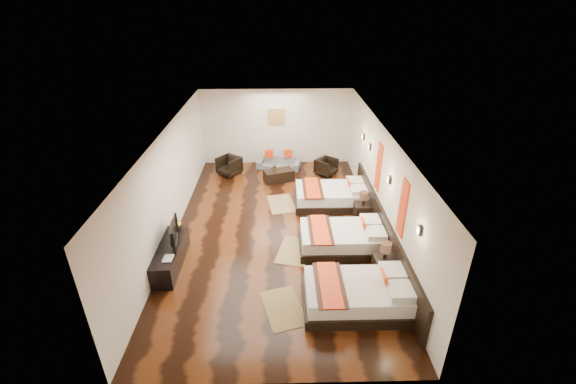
{
  "coord_description": "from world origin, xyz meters",
  "views": [
    {
      "loc": [
        0.11,
        -8.96,
        5.77
      ],
      "look_at": [
        0.32,
        0.08,
        1.1
      ],
      "focal_mm": 23.92,
      "sensor_mm": 36.0,
      "label": 1
    }
  ],
  "objects_px": {
    "bed_near": "(359,294)",
    "table_plant": "(275,166)",
    "bed_mid": "(343,238)",
    "armchair_right": "(326,167)",
    "coffee_table": "(279,176)",
    "nightstand_a": "(384,264)",
    "figurine": "(176,223)",
    "bed_far": "(332,196)",
    "nightstand_b": "(362,210)",
    "tv": "(171,233)",
    "armchair_left": "(229,166)",
    "tv_console": "(171,256)",
    "sofa": "(279,163)",
    "book": "(163,258)"
  },
  "relations": [
    {
      "from": "tv_console",
      "to": "tv",
      "type": "height_order",
      "value": "tv"
    },
    {
      "from": "armchair_left",
      "to": "sofa",
      "type": "bearing_deg",
      "value": 52.13
    },
    {
      "from": "armchair_left",
      "to": "coffee_table",
      "type": "height_order",
      "value": "armchair_left"
    },
    {
      "from": "bed_near",
      "to": "figurine",
      "type": "xyz_separation_m",
      "value": [
        -4.2,
        2.19,
        0.42
      ]
    },
    {
      "from": "bed_mid",
      "to": "nightstand_a",
      "type": "height_order",
      "value": "nightstand_a"
    },
    {
      "from": "tv_console",
      "to": "tv",
      "type": "distance_m",
      "value": 0.57
    },
    {
      "from": "bed_mid",
      "to": "tv_console",
      "type": "distance_m",
      "value": 4.24
    },
    {
      "from": "figurine",
      "to": "nightstand_b",
      "type": "bearing_deg",
      "value": 13.85
    },
    {
      "from": "armchair_right",
      "to": "table_plant",
      "type": "relative_size",
      "value": 2.76
    },
    {
      "from": "figurine",
      "to": "armchair_right",
      "type": "distance_m",
      "value": 6.11
    },
    {
      "from": "bed_far",
      "to": "tv_console",
      "type": "relative_size",
      "value": 1.23
    },
    {
      "from": "nightstand_a",
      "to": "nightstand_b",
      "type": "bearing_deg",
      "value": 90.0
    },
    {
      "from": "tv",
      "to": "coffee_table",
      "type": "relative_size",
      "value": 0.95
    },
    {
      "from": "bed_mid",
      "to": "armchair_right",
      "type": "bearing_deg",
      "value": 89.07
    },
    {
      "from": "sofa",
      "to": "bed_far",
      "type": "bearing_deg",
      "value": -46.27
    },
    {
      "from": "tv_console",
      "to": "bed_far",
      "type": "bearing_deg",
      "value": 34.71
    },
    {
      "from": "bed_mid",
      "to": "tv_console",
      "type": "bearing_deg",
      "value": -171.71
    },
    {
      "from": "table_plant",
      "to": "nightstand_a",
      "type": "bearing_deg",
      "value": -64.1
    },
    {
      "from": "nightstand_b",
      "to": "tv_console",
      "type": "bearing_deg",
      "value": -158.24
    },
    {
      "from": "bed_far",
      "to": "tv",
      "type": "bearing_deg",
      "value": -146.2
    },
    {
      "from": "bed_near",
      "to": "bed_far",
      "type": "xyz_separation_m",
      "value": [
        -0.0,
        4.34,
        -0.0
      ]
    },
    {
      "from": "tv_console",
      "to": "bed_near",
      "type": "bearing_deg",
      "value": -18.88
    },
    {
      "from": "bed_mid",
      "to": "coffee_table",
      "type": "relative_size",
      "value": 2.18
    },
    {
      "from": "coffee_table",
      "to": "nightstand_a",
      "type": "bearing_deg",
      "value": -65.05
    },
    {
      "from": "figurine",
      "to": "armchair_right",
      "type": "height_order",
      "value": "figurine"
    },
    {
      "from": "bed_mid",
      "to": "tv",
      "type": "bearing_deg",
      "value": -173.39
    },
    {
      "from": "tv_console",
      "to": "sofa",
      "type": "height_order",
      "value": "tv_console"
    },
    {
      "from": "nightstand_a",
      "to": "armchair_left",
      "type": "bearing_deg",
      "value": 126.03
    },
    {
      "from": "bed_mid",
      "to": "tv_console",
      "type": "height_order",
      "value": "bed_mid"
    },
    {
      "from": "bed_far",
      "to": "table_plant",
      "type": "height_order",
      "value": "bed_far"
    },
    {
      "from": "tv_console",
      "to": "armchair_right",
      "type": "height_order",
      "value": "armchair_right"
    },
    {
      "from": "bed_far",
      "to": "nightstand_b",
      "type": "height_order",
      "value": "nightstand_b"
    },
    {
      "from": "figurine",
      "to": "coffee_table",
      "type": "distance_m",
      "value": 4.66
    },
    {
      "from": "tv",
      "to": "armchair_right",
      "type": "xyz_separation_m",
      "value": [
        4.22,
        4.98,
        -0.52
      ]
    },
    {
      "from": "tv_console",
      "to": "tv",
      "type": "bearing_deg",
      "value": 69.12
    },
    {
      "from": "bed_near",
      "to": "coffee_table",
      "type": "relative_size",
      "value": 2.22
    },
    {
      "from": "book",
      "to": "armchair_right",
      "type": "height_order",
      "value": "armchair_right"
    },
    {
      "from": "bed_mid",
      "to": "armchair_right",
      "type": "xyz_separation_m",
      "value": [
        0.07,
        4.5,
        0.02
      ]
    },
    {
      "from": "bed_near",
      "to": "table_plant",
      "type": "height_order",
      "value": "bed_near"
    },
    {
      "from": "bed_far",
      "to": "nightstand_b",
      "type": "bearing_deg",
      "value": -51.37
    },
    {
      "from": "tv",
      "to": "armchair_left",
      "type": "xyz_separation_m",
      "value": [
        0.75,
        5.08,
        -0.49
      ]
    },
    {
      "from": "bed_far",
      "to": "figurine",
      "type": "relative_size",
      "value": 7.08
    },
    {
      "from": "armchair_left",
      "to": "armchair_right",
      "type": "xyz_separation_m",
      "value": [
        3.47,
        -0.1,
        -0.03
      ]
    },
    {
      "from": "bed_near",
      "to": "armchair_left",
      "type": "distance_m",
      "value": 7.47
    },
    {
      "from": "bed_mid",
      "to": "tv",
      "type": "distance_m",
      "value": 4.21
    },
    {
      "from": "bed_near",
      "to": "table_plant",
      "type": "distance_m",
      "value": 6.35
    },
    {
      "from": "tv_console",
      "to": "bed_mid",
      "type": "bearing_deg",
      "value": 8.29
    },
    {
      "from": "bed_near",
      "to": "figurine",
      "type": "height_order",
      "value": "figurine"
    },
    {
      "from": "figurine",
      "to": "nightstand_a",
      "type": "bearing_deg",
      "value": -14.14
    },
    {
      "from": "tv_console",
      "to": "armchair_right",
      "type": "distance_m",
      "value": 6.66
    }
  ]
}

